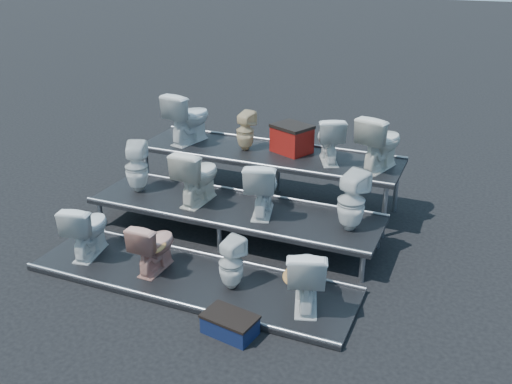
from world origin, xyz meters
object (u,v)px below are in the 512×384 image
at_px(toilet_8, 188,117).
at_px(toilet_10, 329,139).
at_px(toilet_5, 197,175).
at_px(toilet_6, 262,187).
at_px(toilet_1, 154,245).
at_px(red_crate, 292,140).
at_px(toilet_7, 351,201).
at_px(toilet_2, 231,263).
at_px(step_stool, 230,326).
at_px(toilet_3, 306,275).
at_px(toilet_11, 380,142).
at_px(toilet_4, 137,167).
at_px(toilet_0, 87,228).
at_px(toilet_9, 245,131).

distance_m(toilet_8, toilet_10, 2.41).
distance_m(toilet_5, toilet_6, 1.00).
distance_m(toilet_1, red_crate, 2.98).
bearing_deg(toilet_8, toilet_7, 169.47).
bearing_deg(toilet_2, step_stool, 130.70).
xyz_separation_m(toilet_3, toilet_6, (-1.08, 1.30, 0.40)).
bearing_deg(toilet_11, toilet_7, 104.36).
distance_m(toilet_11, red_crate, 1.45).
xyz_separation_m(toilet_2, toilet_3, (0.94, 0.00, 0.07)).
height_order(toilet_1, toilet_8, toilet_8).
relative_size(toilet_1, red_crate, 1.25).
height_order(toilet_2, toilet_3, toilet_3).
height_order(toilet_4, toilet_7, toilet_7).
xyz_separation_m(toilet_1, toilet_7, (2.19, 1.30, 0.45)).
bearing_deg(toilet_3, toilet_8, -59.24).
bearing_deg(toilet_0, toilet_7, -168.15).
bearing_deg(toilet_8, toilet_3, 150.60).
relative_size(toilet_0, toilet_4, 1.00).
bearing_deg(toilet_2, toilet_0, 16.84).
relative_size(toilet_1, toilet_2, 1.05).
height_order(toilet_1, toilet_3, toilet_3).
distance_m(toilet_6, toilet_7, 1.25).
bearing_deg(toilet_4, toilet_8, -119.60).
relative_size(toilet_6, red_crate, 1.42).
xyz_separation_m(toilet_4, toilet_9, (1.21, 1.30, 0.33)).
distance_m(toilet_11, step_stool, 3.66).
distance_m(toilet_3, toilet_4, 3.39).
height_order(toilet_5, step_stool, toilet_5).
bearing_deg(toilet_5, toilet_9, -94.77).
bearing_deg(toilet_4, toilet_5, 158.52).
bearing_deg(toilet_1, toilet_0, 1.32).
distance_m(toilet_4, toilet_6, 2.03).
xyz_separation_m(toilet_4, toilet_5, (1.03, 0.00, 0.03)).
distance_m(toilet_0, toilet_7, 3.50).
bearing_deg(toilet_7, toilet_0, 43.65).
bearing_deg(red_crate, toilet_11, 17.12).
bearing_deg(toilet_1, toilet_5, -86.31).
bearing_deg(toilet_10, step_stool, 64.15).
distance_m(toilet_7, step_stool, 2.33).
bearing_deg(toilet_7, toilet_11, -71.58).
bearing_deg(toilet_3, toilet_11, -112.94).
xyz_separation_m(toilet_8, red_crate, (1.75, 0.18, -0.23)).
xyz_separation_m(toilet_3, toilet_11, (0.24, 2.60, 0.82)).
bearing_deg(toilet_1, red_crate, -105.68).
xyz_separation_m(toilet_0, toilet_5, (0.98, 1.30, 0.43)).
xyz_separation_m(toilet_2, red_crate, (-0.23, 2.78, 0.67)).
relative_size(toilet_1, toilet_6, 0.88).
bearing_deg(toilet_4, toilet_11, 179.73).
bearing_deg(step_stool, toilet_4, 150.22).
distance_m(toilet_6, step_stool, 2.24).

